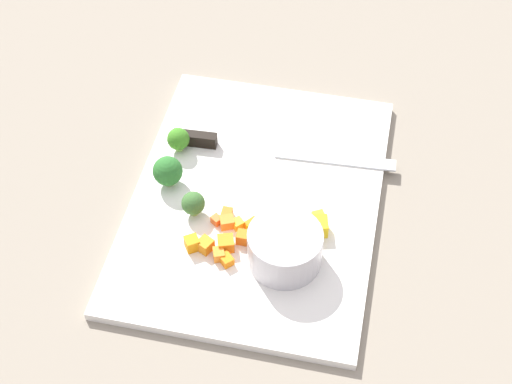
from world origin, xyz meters
TOP-DOWN VIEW (x-y plane):
  - ground_plane at (0.00, 0.00)m, footprint 4.00×4.00m
  - cutting_board at (0.00, 0.00)m, footprint 0.41×0.30m
  - prep_bowl at (-0.09, -0.05)m, footprint 0.09×0.09m
  - chef_knife at (0.08, 0.03)m, footprint 0.03×0.29m
  - carrot_dice_0 at (-0.09, 0.04)m, footprint 0.02×0.02m
  - carrot_dice_1 at (-0.10, 0.01)m, footprint 0.02×0.02m
  - carrot_dice_2 at (-0.05, 0.04)m, footprint 0.01×0.02m
  - carrot_dice_3 at (-0.08, 0.02)m, footprint 0.02×0.02m
  - carrot_dice_4 at (-0.10, 0.02)m, footprint 0.02×0.02m
  - carrot_dice_5 at (-0.09, 0.06)m, footprint 0.02×0.02m
  - carrot_dice_6 at (-0.05, -0.01)m, footprint 0.02×0.02m
  - carrot_dice_7 at (-0.07, 0.00)m, footprint 0.01×0.02m
  - carrot_dice_8 at (-0.04, 0.03)m, footprint 0.01×0.01m
  - carrot_dice_9 at (-0.05, 0.02)m, footprint 0.02×0.02m
  - pepper_dice_0 at (-0.05, -0.01)m, footprint 0.02×0.02m
  - pepper_dice_1 at (-0.05, 0.01)m, footprint 0.02×0.02m
  - pepper_dice_2 at (-0.02, -0.08)m, footprint 0.02×0.02m
  - pepper_dice_3 at (-0.04, -0.08)m, footprint 0.03×0.03m
  - pepper_dice_4 at (-0.03, -0.06)m, footprint 0.01×0.01m
  - broccoli_floret_0 at (0.06, 0.11)m, footprint 0.03×0.03m
  - broccoli_floret_1 at (-0.00, 0.11)m, footprint 0.04×0.04m
  - broccoli_floret_2 at (-0.04, 0.07)m, footprint 0.03×0.03m

SIDE VIEW (x-z plane):
  - ground_plane at x=0.00m, z-range 0.00..0.00m
  - cutting_board at x=0.00m, z-range 0.00..0.01m
  - carrot_dice_8 at x=-0.04m, z-range 0.01..0.02m
  - pepper_dice_4 at x=-0.03m, z-range 0.01..0.02m
  - carrot_dice_2 at x=-0.05m, z-range 0.01..0.02m
  - pepper_dice_1 at x=-0.05m, z-range 0.01..0.02m
  - carrot_dice_1 at x=-0.10m, z-range 0.01..0.02m
  - pepper_dice_0 at x=-0.05m, z-range 0.01..0.02m
  - chef_knife at x=0.08m, z-range 0.01..0.03m
  - carrot_dice_4 at x=-0.10m, z-range 0.01..0.02m
  - carrot_dice_9 at x=-0.05m, z-range 0.01..0.02m
  - carrot_dice_6 at x=-0.05m, z-range 0.01..0.03m
  - pepper_dice_2 at x=-0.02m, z-range 0.01..0.03m
  - carrot_dice_7 at x=-0.07m, z-range 0.01..0.03m
  - carrot_dice_0 at x=-0.09m, z-range 0.01..0.03m
  - carrot_dice_3 at x=-0.08m, z-range 0.01..0.03m
  - carrot_dice_5 at x=-0.09m, z-range 0.01..0.03m
  - pepper_dice_3 at x=-0.04m, z-range 0.01..0.03m
  - broccoli_floret_2 at x=-0.04m, z-range 0.01..0.05m
  - broccoli_floret_0 at x=0.06m, z-range 0.01..0.05m
  - broccoli_floret_1 at x=0.00m, z-range 0.01..0.06m
  - prep_bowl at x=-0.09m, z-range 0.01..0.06m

